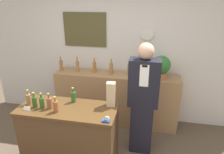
% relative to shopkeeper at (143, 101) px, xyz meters
% --- Properties ---
extents(back_wall, '(5.20, 0.09, 2.70)m').
position_rel_shopkeeper_xyz_m(back_wall, '(-0.62, 0.95, 0.49)').
color(back_wall, silver).
rests_on(back_wall, ground_plane).
extents(back_shelf, '(2.28, 0.42, 1.00)m').
position_rel_shopkeeper_xyz_m(back_shelf, '(-0.53, 0.68, -0.37)').
color(back_shelf, '#9E754C').
rests_on(back_shelf, ground_plane).
extents(display_counter, '(1.32, 0.57, 0.93)m').
position_rel_shopkeeper_xyz_m(display_counter, '(-0.97, -0.51, -0.40)').
color(display_counter, '#4C331E').
rests_on(display_counter, ground_plane).
extents(shopkeeper, '(0.44, 0.27, 1.74)m').
position_rel_shopkeeper_xyz_m(shopkeeper, '(0.00, 0.00, 0.00)').
color(shopkeeper, black).
rests_on(shopkeeper, ground_plane).
extents(potted_plant, '(0.32, 0.32, 0.40)m').
position_rel_shopkeeper_xyz_m(potted_plant, '(0.25, 0.64, 0.35)').
color(potted_plant, '#B27047').
rests_on(potted_plant, back_shelf).
extents(paper_bag, '(0.13, 0.11, 0.34)m').
position_rel_shopkeeper_xyz_m(paper_bag, '(-0.41, -0.34, 0.23)').
color(paper_bag, tan).
rests_on(paper_bag, display_counter).
extents(tape_dispenser, '(0.09, 0.06, 0.07)m').
position_rel_shopkeeper_xyz_m(tape_dispenser, '(-0.39, -0.73, 0.08)').
color(tape_dispenser, '#1E4799').
rests_on(tape_dispenser, display_counter).
extents(price_card_left, '(0.09, 0.02, 0.06)m').
position_rel_shopkeeper_xyz_m(price_card_left, '(-1.46, -0.68, 0.09)').
color(price_card_left, white).
rests_on(price_card_left, display_counter).
extents(counter_bottle_0, '(0.06, 0.06, 0.22)m').
position_rel_shopkeeper_xyz_m(counter_bottle_0, '(-1.52, -0.53, 0.14)').
color(counter_bottle_0, '#97673F').
rests_on(counter_bottle_0, display_counter).
extents(counter_bottle_1, '(0.06, 0.06, 0.22)m').
position_rel_shopkeeper_xyz_m(counter_bottle_1, '(-1.40, -0.58, 0.14)').
color(counter_bottle_1, '#314F1B').
rests_on(counter_bottle_1, display_counter).
extents(counter_bottle_2, '(0.06, 0.06, 0.22)m').
position_rel_shopkeeper_xyz_m(counter_bottle_2, '(-1.29, -0.58, 0.14)').
color(counter_bottle_2, '#354F24').
rests_on(counter_bottle_2, display_counter).
extents(counter_bottle_3, '(0.06, 0.06, 0.22)m').
position_rel_shopkeeper_xyz_m(counter_bottle_3, '(-1.19, -0.57, 0.14)').
color(counter_bottle_3, brown).
rests_on(counter_bottle_3, display_counter).
extents(counter_bottle_4, '(0.06, 0.06, 0.22)m').
position_rel_shopkeeper_xyz_m(counter_bottle_4, '(-1.07, -0.64, 0.14)').
color(counter_bottle_4, brown).
rests_on(counter_bottle_4, display_counter).
extents(counter_bottle_5, '(0.06, 0.06, 0.22)m').
position_rel_shopkeeper_xyz_m(counter_bottle_5, '(-0.95, -0.34, 0.14)').
color(counter_bottle_5, '#2D5A27').
rests_on(counter_bottle_5, display_counter).
extents(shelf_bottle_0, '(0.07, 0.07, 0.30)m').
position_rel_shopkeeper_xyz_m(shelf_bottle_0, '(-1.59, 0.67, 0.25)').
color(shelf_bottle_0, '#986637').
rests_on(shelf_bottle_0, back_shelf).
extents(shelf_bottle_1, '(0.07, 0.07, 0.30)m').
position_rel_shopkeeper_xyz_m(shelf_bottle_1, '(-1.26, 0.67, 0.25)').
color(shelf_bottle_1, '#A06F3D').
rests_on(shelf_bottle_1, back_shelf).
extents(shelf_bottle_2, '(0.07, 0.07, 0.30)m').
position_rel_shopkeeper_xyz_m(shelf_bottle_2, '(-0.94, 0.69, 0.25)').
color(shelf_bottle_2, '#A26B30').
rests_on(shelf_bottle_2, back_shelf).
extents(shelf_bottle_3, '(0.07, 0.07, 0.30)m').
position_rel_shopkeeper_xyz_m(shelf_bottle_3, '(-0.62, 0.67, 0.25)').
color(shelf_bottle_3, '#A2713E').
rests_on(shelf_bottle_3, back_shelf).
extents(shelf_bottle_4, '(0.07, 0.07, 0.30)m').
position_rel_shopkeeper_xyz_m(shelf_bottle_4, '(-0.29, 0.69, 0.25)').
color(shelf_bottle_4, '#9C673C').
rests_on(shelf_bottle_4, back_shelf).
extents(shelf_bottle_5, '(0.07, 0.07, 0.30)m').
position_rel_shopkeeper_xyz_m(shelf_bottle_5, '(0.03, 0.67, 0.25)').
color(shelf_bottle_5, olive).
rests_on(shelf_bottle_5, back_shelf).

